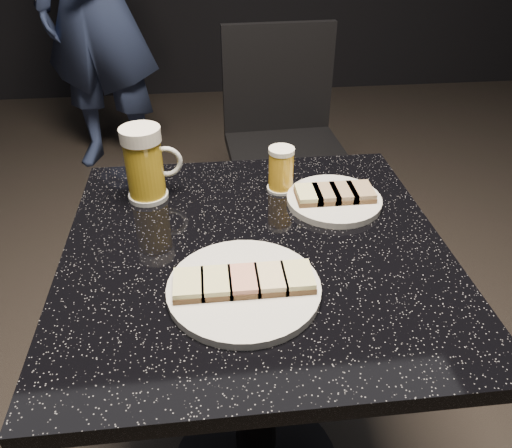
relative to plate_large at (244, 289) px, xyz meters
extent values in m
cylinder|color=silver|center=(0.00, 0.00, 0.00)|extent=(0.25, 0.25, 0.01)
cylinder|color=silver|center=(0.21, 0.25, 0.00)|extent=(0.20, 0.20, 0.01)
imported|color=navy|center=(-0.53, 2.01, 0.08)|extent=(0.70, 0.56, 1.67)
cylinder|color=black|center=(0.03, 0.12, -0.38)|extent=(0.10, 0.10, 0.69)
cube|color=black|center=(0.03, 0.12, -0.02)|extent=(0.70, 0.70, 0.03)
cylinder|color=silver|center=(-0.17, 0.32, 0.00)|extent=(0.08, 0.08, 0.01)
cylinder|color=gold|center=(-0.17, 0.32, 0.06)|extent=(0.08, 0.08, 0.12)
cylinder|color=white|center=(-0.17, 0.32, 0.14)|extent=(0.08, 0.08, 0.03)
torus|color=silver|center=(-0.13, 0.33, 0.07)|extent=(0.07, 0.01, 0.07)
cylinder|color=silver|center=(0.11, 0.32, 0.00)|extent=(0.06, 0.06, 0.01)
cylinder|color=yellow|center=(0.11, 0.32, 0.04)|extent=(0.05, 0.05, 0.08)
cylinder|color=white|center=(0.11, 0.32, 0.09)|extent=(0.06, 0.06, 0.01)
cube|color=black|center=(0.26, 1.09, -0.31)|extent=(0.45, 0.45, 0.04)
cylinder|color=black|center=(0.08, 0.90, -0.54)|extent=(0.03, 0.03, 0.43)
cylinder|color=black|center=(0.45, 0.92, -0.54)|extent=(0.03, 0.03, 0.43)
cylinder|color=black|center=(0.07, 1.27, -0.54)|extent=(0.03, 0.03, 0.43)
cylinder|color=black|center=(0.43, 1.29, -0.54)|extent=(0.03, 0.03, 0.43)
cube|color=black|center=(0.25, 1.29, -0.09)|extent=(0.43, 0.05, 0.43)
cube|color=#4C3521|center=(-0.09, 0.00, 0.01)|extent=(0.05, 0.07, 0.01)
cube|color=#D1D184|center=(-0.09, 0.00, 0.02)|extent=(0.05, 0.07, 0.01)
cube|color=#4C3521|center=(-0.04, 0.00, 0.01)|extent=(0.05, 0.07, 0.01)
cube|color=#D1D184|center=(-0.04, 0.00, 0.02)|extent=(0.05, 0.07, 0.01)
cube|color=#4C3521|center=(0.00, 0.00, 0.01)|extent=(0.05, 0.07, 0.01)
cube|color=tan|center=(0.00, 0.00, 0.02)|extent=(0.05, 0.07, 0.01)
cube|color=#4C3521|center=(0.04, 0.00, 0.01)|extent=(0.05, 0.07, 0.01)
cube|color=beige|center=(0.04, 0.00, 0.02)|extent=(0.05, 0.07, 0.01)
cube|color=#4C3521|center=(0.09, 0.00, 0.01)|extent=(0.05, 0.07, 0.01)
cube|color=#D1D184|center=(0.09, 0.00, 0.02)|extent=(0.05, 0.07, 0.01)
cube|color=#4C3521|center=(0.16, 0.25, 0.01)|extent=(0.05, 0.07, 0.01)
cube|color=#D1D184|center=(0.16, 0.25, 0.02)|extent=(0.05, 0.07, 0.01)
cube|color=#4C3521|center=(0.19, 0.25, 0.01)|extent=(0.05, 0.07, 0.01)
cube|color=#8C7251|center=(0.19, 0.25, 0.02)|extent=(0.05, 0.07, 0.01)
cube|color=#4C3521|center=(0.23, 0.25, 0.01)|extent=(0.05, 0.07, 0.01)
cube|color=#8C7251|center=(0.23, 0.25, 0.02)|extent=(0.05, 0.07, 0.01)
cube|color=#4C3521|center=(0.27, 0.25, 0.01)|extent=(0.05, 0.07, 0.01)
cube|color=#8C7251|center=(0.27, 0.25, 0.02)|extent=(0.05, 0.07, 0.01)
camera|label=1|loc=(-0.05, -0.61, 0.54)|focal=35.00mm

